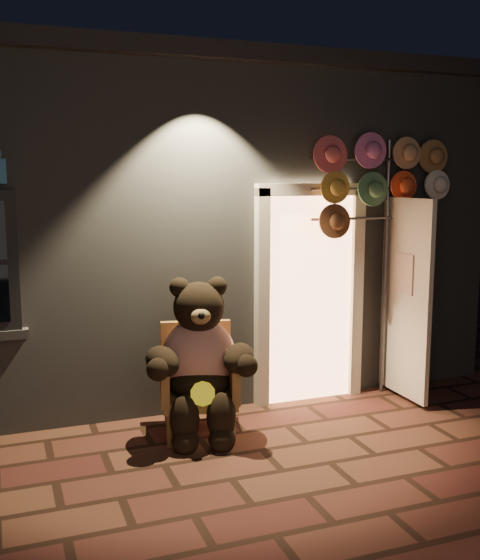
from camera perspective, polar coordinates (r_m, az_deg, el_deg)
ground at (r=5.15m, az=-0.71°, el=-16.97°), size 60.00×60.00×0.00m
shop_building at (r=8.51m, az=-9.86°, el=5.37°), size 7.30×5.95×3.51m
wicker_armchair at (r=5.89m, az=-3.70°, el=-8.58°), size 0.77×0.72×0.96m
teddy_bear at (r=5.71m, az=-3.52°, el=-7.00°), size 1.02×0.88×1.43m
hat_rack at (r=6.68m, az=12.11°, el=8.37°), size 1.52×0.22×2.64m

